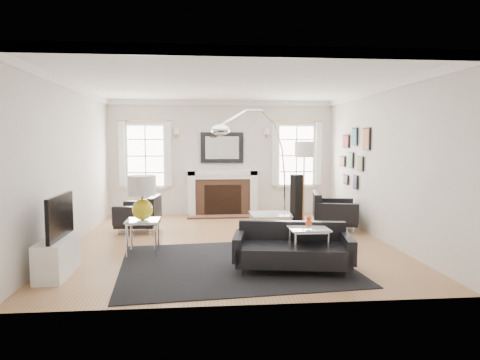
{
  "coord_description": "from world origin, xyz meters",
  "views": [
    {
      "loc": [
        -0.51,
        -7.54,
        1.79
      ],
      "look_at": [
        0.2,
        0.3,
        1.09
      ],
      "focal_mm": 32.0,
      "sensor_mm": 36.0,
      "label": 1
    }
  ],
  "objects": [
    {
      "name": "arc_floor_lamp",
      "position": [
        0.59,
        1.15,
        1.38
      ],
      "size": [
        1.8,
        1.67,
        2.55
      ],
      "color": "silver",
      "rests_on": "floor"
    },
    {
      "name": "ceiling",
      "position": [
        0.0,
        0.0,
        2.8
      ],
      "size": [
        5.5,
        6.0,
        0.02
      ],
      "primitive_type": "cube",
      "color": "white",
      "rests_on": "back_wall"
    },
    {
      "name": "stick_floor_lamp",
      "position": [
        1.46,
        0.54,
        1.56
      ],
      "size": [
        0.36,
        0.36,
        1.8
      ],
      "color": "#BC8C41",
      "rests_on": "floor"
    },
    {
      "name": "gallery_wall",
      "position": [
        2.72,
        1.3,
        1.53
      ],
      "size": [
        0.04,
        1.73,
        1.29
      ],
      "color": "black",
      "rests_on": "right_wall"
    },
    {
      "name": "tv_unit",
      "position": [
        -2.44,
        -1.7,
        0.33
      ],
      "size": [
        0.35,
        1.0,
        1.09
      ],
      "color": "white",
      "rests_on": "floor"
    },
    {
      "name": "armchair_left",
      "position": [
        -1.73,
        1.04,
        0.33
      ],
      "size": [
        0.87,
        0.95,
        0.59
      ],
      "color": "black",
      "rests_on": "floor"
    },
    {
      "name": "mantel_mirror",
      "position": [
        0.0,
        2.95,
        1.65
      ],
      "size": [
        1.05,
        0.07,
        0.75
      ],
      "color": "black",
      "rests_on": "back_wall"
    },
    {
      "name": "window_left",
      "position": [
        -1.85,
        2.95,
        1.46
      ],
      "size": [
        1.24,
        0.15,
        1.62
      ],
      "color": "white",
      "rests_on": "back_wall"
    },
    {
      "name": "sofa",
      "position": [
        0.75,
        -1.75,
        0.29
      ],
      "size": [
        1.73,
        1.01,
        0.53
      ],
      "color": "black",
      "rests_on": "floor"
    },
    {
      "name": "orange_vase",
      "position": [
        0.98,
        -1.77,
        0.68
      ],
      "size": [
        0.1,
        0.1,
        0.16
      ],
      "color": "#D9461B",
      "rests_on": "nesting_table"
    },
    {
      "name": "front_wall",
      "position": [
        0.0,
        -3.0,
        1.4
      ],
      "size": [
        5.5,
        0.04,
        2.8
      ],
      "primitive_type": "cube",
      "color": "silver",
      "rests_on": "floor"
    },
    {
      "name": "coffee_table",
      "position": [
        0.86,
        0.9,
        0.32
      ],
      "size": [
        0.78,
        0.78,
        0.35
      ],
      "color": "silver",
      "rests_on": "floor"
    },
    {
      "name": "crown_molding",
      "position": [
        0.0,
        0.0,
        2.74
      ],
      "size": [
        5.5,
        6.0,
        0.12
      ],
      "primitive_type": "cube",
      "color": "white",
      "rests_on": "back_wall"
    },
    {
      "name": "speaker_tower",
      "position": [
        1.62,
        1.83,
        0.53
      ],
      "size": [
        0.28,
        0.28,
        1.06
      ],
      "primitive_type": "cube",
      "rotation": [
        0.0,
        0.0,
        0.39
      ],
      "color": "black",
      "rests_on": "floor"
    },
    {
      "name": "nesting_table",
      "position": [
        0.98,
        -1.77,
        0.47
      ],
      "size": [
        0.54,
        0.45,
        0.59
      ],
      "color": "silver",
      "rests_on": "floor"
    },
    {
      "name": "right_wall",
      "position": [
        2.75,
        0.0,
        1.4
      ],
      "size": [
        0.04,
        6.0,
        2.8
      ],
      "primitive_type": "cube",
      "color": "silver",
      "rests_on": "floor"
    },
    {
      "name": "fireplace",
      "position": [
        0.0,
        2.79,
        0.54
      ],
      "size": [
        1.7,
        0.69,
        1.11
      ],
      "color": "white",
      "rests_on": "floor"
    },
    {
      "name": "left_wall",
      "position": [
        -2.75,
        0.0,
        1.4
      ],
      "size": [
        0.04,
        6.0,
        2.8
      ],
      "primitive_type": "cube",
      "color": "silver",
      "rests_on": "floor"
    },
    {
      "name": "back_wall",
      "position": [
        0.0,
        3.0,
        1.4
      ],
      "size": [
        5.5,
        0.04,
        2.8
      ],
      "primitive_type": "cube",
      "color": "silver",
      "rests_on": "floor"
    },
    {
      "name": "window_right",
      "position": [
        1.85,
        2.95,
        1.46
      ],
      "size": [
        1.24,
        0.15,
        1.62
      ],
      "color": "white",
      "rests_on": "back_wall"
    },
    {
      "name": "floor",
      "position": [
        0.0,
        0.0,
        0.0
      ],
      "size": [
        6.0,
        6.0,
        0.0
      ],
      "primitive_type": "plane",
      "color": "#8F623C",
      "rests_on": "ground"
    },
    {
      "name": "gourd_lamp",
      "position": [
        -1.44,
        -0.75,
        0.97
      ],
      "size": [
        0.44,
        0.44,
        0.7
      ],
      "color": "gold",
      "rests_on": "side_table_left"
    },
    {
      "name": "area_rug",
      "position": [
        -0.04,
        -1.43,
        0.01
      ],
      "size": [
        3.48,
        2.99,
        0.01
      ],
      "primitive_type": "cube",
      "rotation": [
        0.0,
        0.0,
        0.09
      ],
      "color": "black",
      "rests_on": "floor"
    },
    {
      "name": "side_table_left",
      "position": [
        -1.44,
        -0.75,
        0.46
      ],
      "size": [
        0.51,
        0.51,
        0.56
      ],
      "color": "silver",
      "rests_on": "floor"
    },
    {
      "name": "armchair_right",
      "position": [
        2.14,
        0.88,
        0.35
      ],
      "size": [
        1.01,
        1.08,
        0.63
      ],
      "color": "black",
      "rests_on": "floor"
    }
  ]
}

